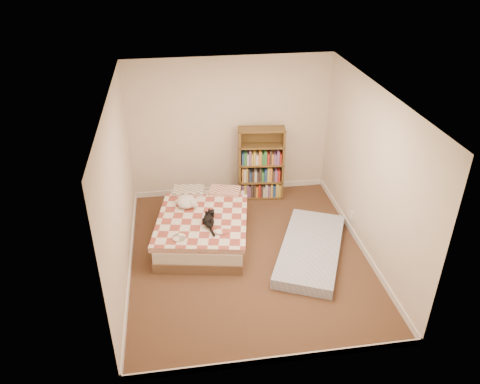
{
  "coord_description": "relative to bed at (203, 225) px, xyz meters",
  "views": [
    {
      "loc": [
        -0.96,
        -5.53,
        4.36
      ],
      "look_at": [
        -0.08,
        0.3,
        0.95
      ],
      "focal_mm": 35.0,
      "sensor_mm": 36.0,
      "label": 1
    }
  ],
  "objects": [
    {
      "name": "white_dog",
      "position": [
        -0.23,
        0.23,
        0.3
      ],
      "size": [
        0.35,
        0.36,
        0.16
      ],
      "rotation": [
        0.0,
        0.0,
        0.07
      ],
      "color": "white",
      "rests_on": "bed"
    },
    {
      "name": "floor_mattress",
      "position": [
        1.56,
        -0.7,
        -0.14
      ],
      "size": [
        1.53,
        2.05,
        0.17
      ],
      "primitive_type": "cube",
      "rotation": [
        0.0,
        0.0,
        -0.42
      ],
      "color": "#6579A8",
      "rests_on": "room"
    },
    {
      "name": "bookshelf",
      "position": [
        1.13,
        1.13,
        0.28
      ],
      "size": [
        0.83,
        0.35,
        1.33
      ],
      "rotation": [
        0.0,
        0.0,
        -0.11
      ],
      "color": "brown",
      "rests_on": "room"
    },
    {
      "name": "black_cat",
      "position": [
        0.07,
        -0.29,
        0.28
      ],
      "size": [
        0.26,
        0.61,
        0.14
      ],
      "rotation": [
        0.0,
        0.0,
        -0.26
      ],
      "color": "black",
      "rests_on": "bed"
    },
    {
      "name": "room",
      "position": [
        0.63,
        -0.6,
        0.97
      ],
      "size": [
        3.51,
        4.01,
        2.51
      ],
      "color": "#4C3520",
      "rests_on": "ground"
    },
    {
      "name": "bed",
      "position": [
        0.0,
        0.0,
        0.0
      ],
      "size": [
        1.6,
        2.04,
        0.49
      ],
      "rotation": [
        0.0,
        0.0,
        -0.18
      ],
      "color": "brown",
      "rests_on": "room"
    }
  ]
}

